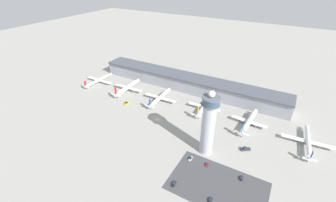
# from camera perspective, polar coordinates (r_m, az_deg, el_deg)

# --- Properties ---
(ground_plane) EXTENTS (1000.00, 1000.00, 0.00)m
(ground_plane) POSITION_cam_1_polar(r_m,az_deg,el_deg) (217.68, -2.70, -4.61)
(ground_plane) COLOR #9E9B93
(terminal_building) EXTENTS (224.47, 25.00, 17.25)m
(terminal_building) POSITION_cam_1_polar(r_m,az_deg,el_deg) (266.49, 5.22, 4.60)
(terminal_building) COLOR #9399A3
(terminal_building) RESTS_ON ground
(control_tower) EXTENTS (13.33, 13.33, 54.59)m
(control_tower) POSITION_cam_1_polar(r_m,az_deg,el_deg) (169.08, 10.21, -5.74)
(control_tower) COLOR #ADB2BC
(control_tower) RESTS_ON ground
(parking_lot_surface) EXTENTS (64.00, 40.00, 0.01)m
(parking_lot_surface) POSITION_cam_1_polar(r_m,az_deg,el_deg) (164.68, 12.40, -20.24)
(parking_lot_surface) COLOR #424247
(parking_lot_surface) RESTS_ON ground
(airplane_gate_alpha) EXTENTS (38.05, 44.35, 11.21)m
(airplane_gate_alpha) POSITION_cam_1_polar(r_m,az_deg,el_deg) (296.75, -17.15, 5.09)
(airplane_gate_alpha) COLOR white
(airplane_gate_alpha) RESTS_ON ground
(airplane_gate_bravo) EXTENTS (37.38, 44.03, 14.36)m
(airplane_gate_bravo) POSITION_cam_1_polar(r_m,az_deg,el_deg) (267.65, -10.22, 3.39)
(airplane_gate_bravo) COLOR white
(airplane_gate_bravo) RESTS_ON ground
(airplane_gate_charlie) EXTENTS (37.03, 42.56, 12.95)m
(airplane_gate_charlie) POSITION_cam_1_polar(r_m,az_deg,el_deg) (243.84, -2.06, 0.85)
(airplane_gate_charlie) COLOR white
(airplane_gate_charlie) RESTS_ON ground
(airplane_gate_delta) EXTENTS (33.81, 38.65, 13.65)m
(airplane_gate_delta) POSITION_cam_1_polar(r_m,az_deg,el_deg) (231.18, 9.21, -1.45)
(airplane_gate_delta) COLOR silver
(airplane_gate_delta) RESTS_ON ground
(airplane_gate_echo) EXTENTS (32.75, 43.63, 13.74)m
(airplane_gate_echo) POSITION_cam_1_polar(r_m,az_deg,el_deg) (220.13, 19.87, -4.93)
(airplane_gate_echo) COLOR silver
(airplane_gate_echo) RESTS_ON ground
(airplane_gate_foxtrot) EXTENTS (40.55, 45.43, 11.32)m
(airplane_gate_foxtrot) POSITION_cam_1_polar(r_m,az_deg,el_deg) (218.48, 32.06, -8.77)
(airplane_gate_foxtrot) COLOR white
(airplane_gate_foxtrot) RESTS_ON ground
(service_truck_catering) EXTENTS (4.61, 7.35, 3.02)m
(service_truck_catering) POSITION_cam_1_polar(r_m,az_deg,el_deg) (243.92, -10.45, -0.56)
(service_truck_catering) COLOR black
(service_truck_catering) RESTS_ON ground
(service_truck_fuel) EXTENTS (7.54, 6.43, 3.17)m
(service_truck_fuel) POSITION_cam_1_polar(r_m,az_deg,el_deg) (193.83, 19.07, -11.46)
(service_truck_fuel) COLOR black
(service_truck_fuel) RESTS_ON ground
(car_grey_coupe) EXTENTS (1.82, 4.74, 1.57)m
(car_grey_coupe) POSITION_cam_1_polar(r_m,az_deg,el_deg) (177.80, 5.76, -14.32)
(car_grey_coupe) COLOR black
(car_grey_coupe) RESTS_ON ground
(car_navy_sedan) EXTENTS (1.81, 4.81, 1.45)m
(car_navy_sedan) POSITION_cam_1_polar(r_m,az_deg,el_deg) (161.56, 1.50, -20.27)
(car_navy_sedan) COLOR black
(car_navy_sedan) RESTS_ON ground
(car_maroon_suv) EXTENTS (1.84, 4.30, 1.47)m
(car_maroon_suv) POSITION_cam_1_polar(r_m,az_deg,el_deg) (172.19, 18.13, -18.12)
(car_maroon_suv) COLOR black
(car_maroon_suv) RESTS_ON ground
(car_white_wagon) EXTENTS (1.97, 4.68, 1.36)m
(car_white_wagon) POSITION_cam_1_polar(r_m,az_deg,el_deg) (156.29, 10.68, -23.55)
(car_white_wagon) COLOR black
(car_white_wagon) RESTS_ON ground
(car_black_suv) EXTENTS (1.93, 4.24, 1.58)m
(car_black_suv) POSITION_cam_1_polar(r_m,az_deg,el_deg) (175.04, 9.97, -15.65)
(car_black_suv) COLOR black
(car_black_suv) RESTS_ON ground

